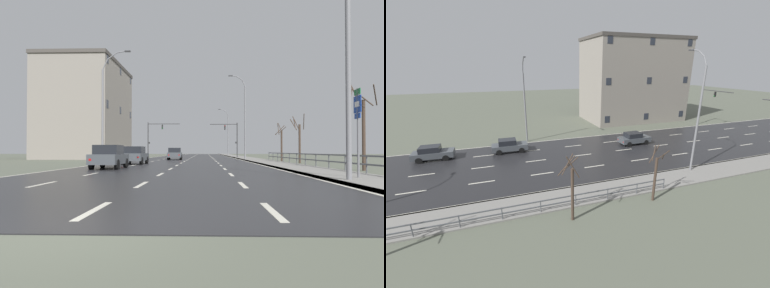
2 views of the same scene
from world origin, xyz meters
TOP-DOWN VIEW (x-y plane):
  - ground_plane at (0.00, 48.00)m, footprint 160.00×160.00m
  - road_asphalt_strip at (0.00, 59.99)m, footprint 14.00×120.00m
  - guardrail at (9.85, 22.49)m, footprint 0.07×30.87m
  - street_lamp_midground at (7.47, 42.84)m, footprint 2.29×0.24m
  - street_lamp_left_bank at (-7.41, 29.15)m, footprint 2.79×0.24m
  - traffic_signal_left at (-6.82, 59.09)m, footprint 5.78×0.36m
  - car_far_left at (-4.09, 18.47)m, footprint 1.85×4.11m
  - car_near_right at (-1.70, 42.21)m, footprint 1.90×4.13m
  - car_distant at (-3.95, 26.55)m, footprint 1.90×4.13m
  - brick_building at (-16.06, 50.30)m, footprint 10.61×17.78m
  - bare_tree_mid at (11.22, 29.47)m, footprint 1.31×1.41m
  - bare_tree_far at (10.94, 36.10)m, footprint 1.22×1.07m

SIDE VIEW (x-z plane):
  - ground_plane at x=0.00m, z-range -0.12..0.00m
  - road_asphalt_strip at x=0.00m, z-range 0.00..0.02m
  - guardrail at x=9.85m, z-range 0.21..1.21m
  - car_far_left at x=-4.09m, z-range 0.02..1.59m
  - car_near_right at x=-1.70m, z-range 0.02..1.59m
  - car_distant at x=-3.95m, z-range 0.02..1.59m
  - bare_tree_far at x=10.94m, z-range -0.14..4.21m
  - bare_tree_mid at x=11.22m, z-range -0.17..4.54m
  - traffic_signal_left at x=-6.82m, z-range 1.03..7.29m
  - street_lamp_left_bank at x=-7.41m, z-range -0.14..10.74m
  - street_lamp_midground at x=7.47m, z-range -0.09..11.21m
  - brick_building at x=-16.06m, z-range 0.01..14.66m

